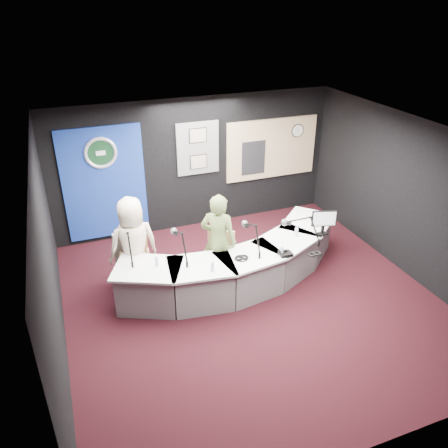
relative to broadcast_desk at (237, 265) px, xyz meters
name	(u,v)px	position (x,y,z in m)	size (l,w,h in m)	color
ground	(252,300)	(0.05, -0.55, -0.38)	(6.00, 6.00, 0.00)	black
ceiling	(258,139)	(0.05, -0.55, 2.42)	(6.00, 6.00, 0.02)	silver
wall_back	(196,164)	(0.05, 2.45, 1.02)	(6.00, 0.02, 2.80)	black
wall_front	(379,360)	(0.05, -3.55, 1.02)	(6.00, 0.02, 2.80)	black
wall_left	(49,265)	(-2.95, -0.55, 1.02)	(0.02, 6.00, 2.80)	black
wall_right	(410,199)	(3.05, -0.55, 1.02)	(0.02, 6.00, 2.80)	black
broadcast_desk	(237,265)	(0.00, 0.00, 0.00)	(4.50, 1.90, 0.75)	silver
backdrop_panel	(105,184)	(-1.85, 2.42, 0.88)	(1.60, 0.05, 2.30)	navy
agency_seal	(101,153)	(-1.85, 2.38, 1.52)	(0.63, 0.63, 0.07)	silver
seal_center	(101,153)	(-1.85, 2.38, 1.52)	(0.48, 0.48, 0.01)	#0E3319
pinboard	(198,148)	(0.10, 2.42, 1.38)	(0.90, 0.04, 1.10)	slate
framed_photo_upper	(198,136)	(0.10, 2.39, 1.65)	(0.34, 0.02, 0.27)	gray
framed_photo_lower	(199,162)	(0.10, 2.39, 1.09)	(0.34, 0.02, 0.27)	gray
booth_window_frame	(272,149)	(1.80, 2.42, 1.18)	(2.12, 0.06, 1.32)	tan
booth_glow	(272,149)	(1.80, 2.41, 1.18)	(2.00, 0.02, 1.20)	beige
equipment_rack	(253,158)	(1.35, 2.39, 1.03)	(0.55, 0.02, 0.75)	black
wall_clock	(298,131)	(2.40, 2.39, 1.52)	(0.28, 0.28, 0.01)	white
armchair_left	(135,263)	(-1.67, 0.51, 0.12)	(0.56, 0.56, 0.99)	#B47C52
armchair_right	(219,261)	(-0.30, 0.12, 0.09)	(0.52, 0.52, 0.93)	#B47C52
draped_jacket	(129,251)	(-1.73, 0.76, 0.24)	(0.50, 0.10, 0.70)	slate
person_man	(134,245)	(-1.67, 0.51, 0.48)	(0.84, 0.54, 1.71)	beige
person_woman	(219,241)	(-0.30, 0.12, 0.49)	(0.63, 0.41, 1.72)	#576937
computer_monitor	(324,218)	(1.60, -0.12, 0.70)	(0.47, 0.03, 0.32)	black
desk_phone	(286,254)	(0.64, -0.53, 0.40)	(0.21, 0.17, 0.05)	black
headphones_near	(315,254)	(1.10, -0.70, 0.39)	(0.21, 0.21, 0.03)	black
headphones_far	(241,258)	(-0.08, -0.37, 0.39)	(0.24, 0.24, 0.04)	black
paper_stack	(158,262)	(-1.39, 0.01, 0.38)	(0.20, 0.28, 0.00)	white
notepad	(213,264)	(-0.57, -0.36, 0.38)	(0.23, 0.32, 0.00)	white
boom_mic_a	(128,241)	(-1.78, 0.32, 0.68)	(0.16, 0.74, 0.60)	black
boom_mic_b	(180,242)	(-1.00, 0.01, 0.68)	(0.16, 0.74, 0.60)	black
boom_mic_c	(252,234)	(0.19, -0.16, 0.68)	(0.16, 0.74, 0.60)	black
boom_mic_d	(302,228)	(1.08, -0.26, 0.68)	(0.58, 0.54, 0.60)	black
water_bottles	(249,249)	(0.10, -0.28, 0.46)	(3.09, 0.60, 0.18)	silver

